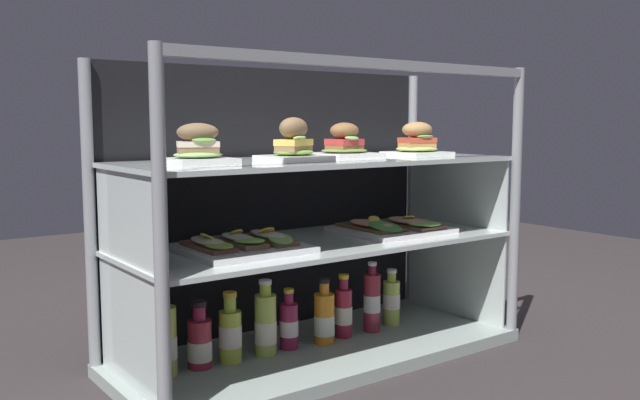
{
  "coord_description": "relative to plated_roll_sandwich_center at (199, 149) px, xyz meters",
  "views": [
    {
      "loc": [
        -1.28,
        -1.73,
        0.76
      ],
      "look_at": [
        0.0,
        0.0,
        0.51
      ],
      "focal_mm": 38.53,
      "sensor_mm": 36.0,
      "label": 1
    }
  ],
  "objects": [
    {
      "name": "plated_roll_sandwich_center",
      "position": [
        0.0,
        0.0,
        0.0
      ],
      "size": [
        0.18,
        0.18,
        0.11
      ],
      "color": "white",
      "rests_on": "shelf_upper_glass"
    },
    {
      "name": "riser_lower_tier",
      "position": [
        0.42,
        0.01,
        -0.48
      ],
      "size": [
        1.25,
        0.47,
        0.33
      ],
      "color": "silver",
      "rests_on": "case_base_deck"
    },
    {
      "name": "juice_bottle_front_second",
      "position": [
        -0.09,
        0.05,
        -0.54
      ],
      "size": [
        0.07,
        0.07,
        0.26
      ],
      "color": "#C1C756",
      "rests_on": "case_base_deck"
    },
    {
      "name": "juice_bottle_front_right_end",
      "position": [
        0.65,
        0.02,
        -0.54
      ],
      "size": [
        0.06,
        0.06,
        0.24
      ],
      "color": "maroon",
      "rests_on": "case_base_deck"
    },
    {
      "name": "plated_roll_sandwich_near_right_corner",
      "position": [
        0.57,
        0.07,
        -0.0
      ],
      "size": [
        0.2,
        0.2,
        0.11
      ],
      "color": "white",
      "rests_on": "shelf_upper_glass"
    },
    {
      "name": "open_sandwich_tray_far_right",
      "position": [
        0.13,
        -0.01,
        -0.28
      ],
      "size": [
        0.34,
        0.31,
        0.07
      ],
      "color": "white",
      "rests_on": "shelf_lower_glass"
    },
    {
      "name": "shelf_upper_glass",
      "position": [
        0.42,
        0.01,
        -0.05
      ],
      "size": [
        1.27,
        0.49,
        0.01
      ],
      "primitive_type": "cube",
      "color": "silver",
      "rests_on": "riser_upper_tier"
    },
    {
      "name": "juice_bottle_front_fourth",
      "position": [
        0.02,
        0.05,
        -0.57
      ],
      "size": [
        0.07,
        0.07,
        0.2
      ],
      "color": "#A22839",
      "rests_on": "case_base_deck"
    },
    {
      "name": "juice_bottle_back_left",
      "position": [
        0.11,
        0.04,
        -0.56
      ],
      "size": [
        0.07,
        0.07,
        0.21
      ],
      "color": "#BACC43",
      "rests_on": "case_base_deck"
    },
    {
      "name": "ground_plane",
      "position": [
        0.42,
        0.01,
        -0.69
      ],
      "size": [
        6.0,
        6.0,
        0.02
      ],
      "primitive_type": "cube",
      "color": "#312B2C",
      "rests_on": "ground"
    },
    {
      "name": "plated_roll_sandwich_left_of_center",
      "position": [
        0.85,
        0.01,
        0.0
      ],
      "size": [
        0.19,
        0.19,
        0.12
      ],
      "color": "white",
      "rests_on": "shelf_upper_glass"
    },
    {
      "name": "juice_bottle_back_center",
      "position": [
        0.32,
        0.04,
        -0.57
      ],
      "size": [
        0.06,
        0.06,
        0.19
      ],
      "color": "#942049",
      "rests_on": "case_base_deck"
    },
    {
      "name": "open_sandwich_tray_mid_left",
      "position": [
        0.71,
        -0.01,
        -0.28
      ],
      "size": [
        0.34,
        0.32,
        0.06
      ],
      "color": "white",
      "rests_on": "shelf_lower_glass"
    },
    {
      "name": "plated_roll_sandwich_far_left",
      "position": [
        0.28,
        -0.05,
        0.01
      ],
      "size": [
        0.18,
        0.18,
        0.13
      ],
      "color": "white",
      "rests_on": "shelf_upper_glass"
    },
    {
      "name": "juice_bottle_back_right",
      "position": [
        0.54,
        0.03,
        -0.56
      ],
      "size": [
        0.06,
        0.06,
        0.21
      ],
      "color": "#A1243E",
      "rests_on": "case_base_deck"
    },
    {
      "name": "case_frame",
      "position": [
        0.42,
        0.15,
        -0.17
      ],
      "size": [
        1.32,
        0.54,
        0.94
      ],
      "color": "gray",
      "rests_on": "ground"
    },
    {
      "name": "juice_bottle_front_middle",
      "position": [
        0.76,
        0.04,
        -0.56
      ],
      "size": [
        0.06,
        0.06,
        0.2
      ],
      "color": "#BBD254",
      "rests_on": "case_base_deck"
    },
    {
      "name": "case_base_deck",
      "position": [
        0.42,
        0.01,
        -0.66
      ],
      "size": [
        1.32,
        0.54,
        0.04
      ],
      "primitive_type": "cube",
      "color": "#99A7A0",
      "rests_on": "ground"
    },
    {
      "name": "shelf_lower_glass",
      "position": [
        0.42,
        0.01,
        -0.31
      ],
      "size": [
        1.27,
        0.49,
        0.01
      ],
      "primitive_type": "cube",
      "color": "silver",
      "rests_on": "riser_lower_tier"
    },
    {
      "name": "juice_bottle_tucked_behind",
      "position": [
        0.23,
        0.03,
        -0.55
      ],
      "size": [
        0.07,
        0.07,
        0.24
      ],
      "color": "#B6CD55",
      "rests_on": "case_base_deck"
    },
    {
      "name": "juice_bottle_near_post",
      "position": [
        0.44,
        0.02,
        -0.56
      ],
      "size": [
        0.07,
        0.07,
        0.21
      ],
      "color": "orange",
      "rests_on": "case_base_deck"
    },
    {
      "name": "riser_upper_tier",
      "position": [
        0.42,
        0.01,
        -0.18
      ],
      "size": [
        1.25,
        0.47,
        0.24
      ],
      "color": "silver",
      "rests_on": "shelf_lower_glass"
    }
  ]
}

